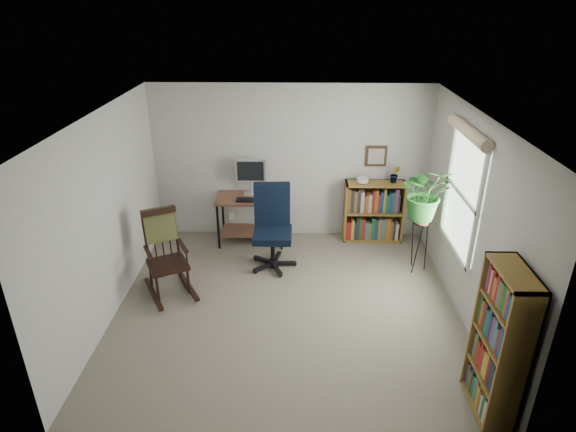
{
  "coord_description": "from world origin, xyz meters",
  "views": [
    {
      "loc": [
        0.13,
        -5.0,
        3.57
      ],
      "look_at": [
        0.0,
        0.4,
        1.05
      ],
      "focal_mm": 30.0,
      "sensor_mm": 36.0,
      "label": 1
    }
  ],
  "objects_px": {
    "office_chair": "(272,229)",
    "rocking_chair": "(166,254)",
    "low_bookshelf": "(373,212)",
    "tall_bookshelf": "(499,344)",
    "desk": "(251,220)"
  },
  "relations": [
    {
      "from": "low_bookshelf",
      "to": "tall_bookshelf",
      "type": "height_order",
      "value": "tall_bookshelf"
    },
    {
      "from": "rocking_chair",
      "to": "tall_bookshelf",
      "type": "relative_size",
      "value": 0.76
    },
    {
      "from": "tall_bookshelf",
      "to": "low_bookshelf",
      "type": "bearing_deg",
      "value": 100.43
    },
    {
      "from": "rocking_chair",
      "to": "low_bookshelf",
      "type": "bearing_deg",
      "value": 1.0
    },
    {
      "from": "tall_bookshelf",
      "to": "office_chair",
      "type": "bearing_deg",
      "value": 130.43
    },
    {
      "from": "desk",
      "to": "office_chair",
      "type": "xyz_separation_m",
      "value": [
        0.37,
        -0.76,
        0.23
      ]
    },
    {
      "from": "office_chair",
      "to": "low_bookshelf",
      "type": "xyz_separation_m",
      "value": [
        1.52,
        0.88,
        -0.12
      ]
    },
    {
      "from": "office_chair",
      "to": "rocking_chair",
      "type": "xyz_separation_m",
      "value": [
        -1.31,
        -0.68,
        -0.04
      ]
    },
    {
      "from": "rocking_chair",
      "to": "office_chair",
      "type": "bearing_deg",
      "value": -0.53
    },
    {
      "from": "rocking_chair",
      "to": "tall_bookshelf",
      "type": "xyz_separation_m",
      "value": [
        3.45,
        -1.85,
        0.18
      ]
    },
    {
      "from": "desk",
      "to": "office_chair",
      "type": "relative_size",
      "value": 0.86
    },
    {
      "from": "low_bookshelf",
      "to": "tall_bookshelf",
      "type": "bearing_deg",
      "value": -79.57
    },
    {
      "from": "desk",
      "to": "rocking_chair",
      "type": "bearing_deg",
      "value": -122.97
    },
    {
      "from": "desk",
      "to": "tall_bookshelf",
      "type": "xyz_separation_m",
      "value": [
        2.52,
        -3.28,
        0.38
      ]
    },
    {
      "from": "desk",
      "to": "tall_bookshelf",
      "type": "height_order",
      "value": "tall_bookshelf"
    }
  ]
}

